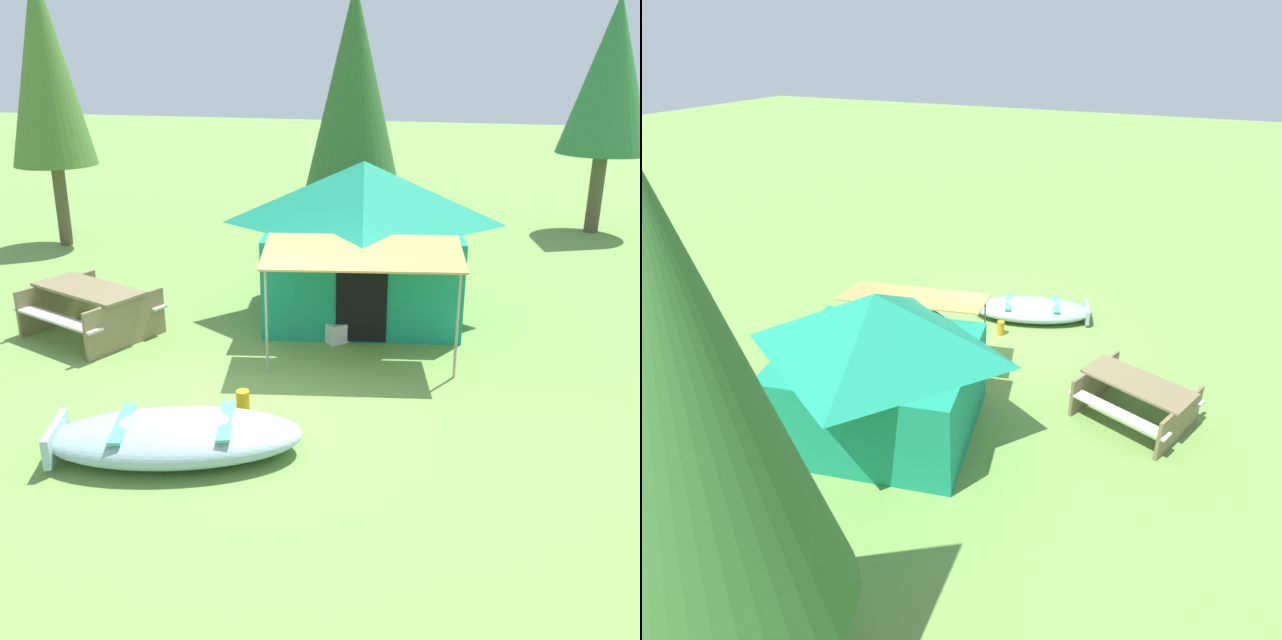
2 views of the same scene
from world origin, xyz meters
The scene contains 7 objects.
ground_plane centered at (0.00, 0.00, 0.00)m, with size 80.00×80.00×0.00m, color #6D9747.
beached_rowboat centered at (-0.57, -1.39, 0.23)m, with size 3.01×1.96×0.44m.
canvas_cabin_tent centered at (0.50, 3.58, 1.32)m, with size 3.76×4.52×2.55m.
picnic_table centered at (-3.37, 1.58, 0.49)m, with size 2.24×2.03×0.78m.
cooler_box centered at (0.41, 2.36, 0.15)m, with size 0.51×0.40×0.30m, color silver.
fuel_can centered at (-0.17, -0.33, 0.16)m, with size 0.16×0.16×0.32m, color orange.
pine_tree_far_center centered at (-0.56, 7.67, 3.36)m, with size 2.12×2.12×5.53m.
Camera 2 is at (-3.85, 9.99, 6.08)m, focal length 31.01 mm.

